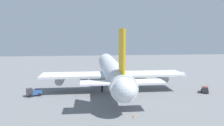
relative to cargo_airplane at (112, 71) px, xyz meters
The scene contains 8 objects.
ground_plane 6.62m from the cargo_airplane, ahead, with size 238.25×238.25×0.00m, color slate.
cargo_airplane is the anchor object (origin of this frame).
fuel_truck 31.33m from the cargo_airplane, 104.45° to the right, with size 4.25×3.57×2.04m.
catering_truck 26.39m from the cargo_airplane, 103.39° to the left, with size 3.56×4.82×2.55m.
pushback_tractor 24.09m from the cargo_airplane, 40.52° to the right, with size 4.66×3.57×2.42m.
cargo_container_fore 39.32m from the cargo_airplane, 60.53° to the right, with size 3.04×1.96×1.99m.
safety_cone_nose 27.75m from the cargo_airplane, ahead, with size 0.58×0.58×0.83m, color orange.
safety_cone_tail 27.56m from the cargo_airplane, behind, with size 0.46×0.46×0.66m, color orange.
Camera 1 is at (-75.95, 8.16, 19.47)m, focal length 36.00 mm.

